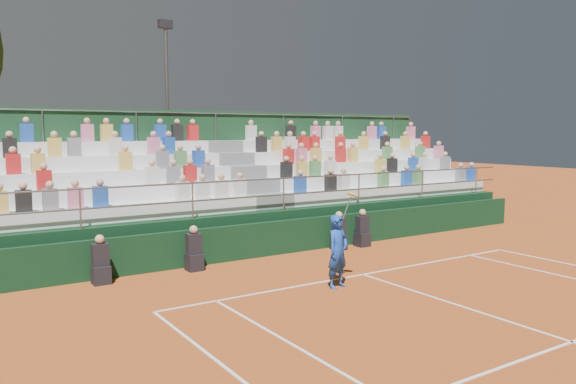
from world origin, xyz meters
TOP-DOWN VIEW (x-y plane):
  - ground at (0.00, 0.00)m, footprint 90.00×90.00m
  - courtside_wall at (0.00, 3.20)m, footprint 20.00×0.15m
  - line_officials at (-1.38, 2.75)m, footprint 8.53×0.40m
  - grandstand at (-0.00, 6.44)m, footprint 20.00×5.20m
  - tennis_player at (-1.26, -0.56)m, footprint 0.88×0.55m
  - floodlight_mast at (-0.34, 12.45)m, footprint 0.60×0.25m

SIDE VIEW (x-z plane):
  - ground at x=0.00m, z-range 0.00..0.00m
  - line_officials at x=-1.38m, z-range -0.12..1.07m
  - courtside_wall at x=0.00m, z-range 0.00..1.00m
  - tennis_player at x=-1.26m, z-range -0.25..1.97m
  - grandstand at x=0.00m, z-range -1.12..3.28m
  - floodlight_mast at x=-0.34m, z-range 0.68..8.98m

